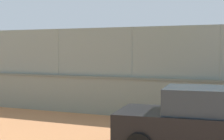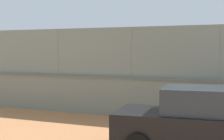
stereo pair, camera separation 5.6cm
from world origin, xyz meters
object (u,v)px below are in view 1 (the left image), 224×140
courtside_bench (53,95)px  sports_ball (121,84)px  player_crossing_court (121,76)px  player_baseline_waiting (128,70)px

courtside_bench → sports_ball: bearing=-87.4°
player_crossing_court → player_baseline_waiting: bearing=-73.1°
player_baseline_waiting → sports_ball: size_ratio=10.26×
player_crossing_court → sports_ball: bearing=-68.0°
player_baseline_waiting → courtside_bench: player_baseline_waiting is taller
player_baseline_waiting → sports_ball: 1.84m
player_baseline_waiting → player_crossing_court: player_baseline_waiting is taller
player_crossing_court → sports_ball: size_ratio=9.72×
courtside_bench → player_crossing_court: bearing=-100.8°
player_baseline_waiting → courtside_bench: 10.78m
player_crossing_court → courtside_bench: (1.05, 5.52, -0.49)m
sports_ball → courtside_bench: courtside_bench is taller
player_crossing_court → courtside_bench: 5.65m
player_baseline_waiting → sports_ball: player_baseline_waiting is taller
sports_ball → courtside_bench: 9.19m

